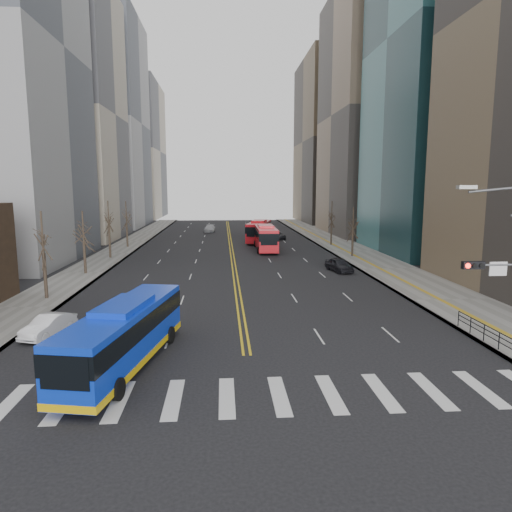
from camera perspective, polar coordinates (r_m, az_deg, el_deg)
ground at (r=21.43m, az=-0.36°, el=-17.12°), size 220.00×220.00×0.00m
sidewalk_right at (r=67.58m, az=11.97°, el=0.59°), size 7.00×130.00×0.15m
sidewalk_left at (r=66.67m, az=-17.36°, el=0.28°), size 5.00×130.00×0.15m
crosswalk at (r=21.42m, az=-0.36°, el=-17.11°), size 26.70×4.00×0.01m
centerline at (r=74.84m, az=-3.20°, el=1.48°), size 0.55×100.00×0.01m
office_towers at (r=88.98m, az=-3.41°, el=18.08°), size 83.00×134.00×58.00m
pedestrian_railing at (r=30.87m, az=26.63°, el=-8.27°), size 0.06×6.06×1.02m
street_trees at (r=54.31m, az=-10.45°, el=3.81°), size 35.20×47.20×7.60m
blue_bus at (r=24.97m, az=-16.09°, el=-9.23°), size 4.72×11.98×3.42m
red_bus_near at (r=67.63m, az=1.20°, el=2.50°), size 3.10×11.92×3.75m
red_bus_far at (r=77.97m, az=0.39°, el=3.30°), size 5.35×12.06×3.71m
car_white at (r=31.84m, az=-24.51°, el=-7.92°), size 2.58×4.29×1.34m
car_dark_mid at (r=51.43m, az=10.35°, el=-1.08°), size 2.71×4.71×1.51m
car_silver at (r=95.58m, az=-5.81°, el=3.45°), size 2.39×5.22×1.48m
car_dark_far at (r=82.02m, az=2.74°, el=2.57°), size 2.71×4.92×1.31m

